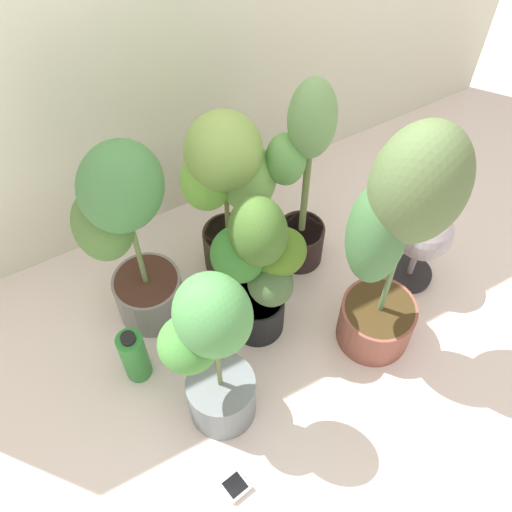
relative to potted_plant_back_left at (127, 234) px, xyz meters
name	(u,v)px	position (x,y,z in m)	size (l,w,h in m)	color
ground_plane	(285,356)	(0.37, -0.43, -0.49)	(8.00, 8.00, 0.00)	silver
potted_plant_back_left	(127,234)	(0.00, 0.00, 0.00)	(0.38, 0.35, 0.87)	gray
potted_plant_front_right	(396,239)	(0.68, -0.50, 0.12)	(0.37, 0.29, 1.06)	brown
potted_plant_back_center	(228,183)	(0.40, 0.05, -0.01)	(0.39, 0.35, 0.78)	#32281C
potted_plant_back_right	(302,178)	(0.63, -0.06, -0.02)	(0.25, 0.21, 0.91)	black
potted_plant_front_left	(213,357)	(0.06, -0.49, -0.08)	(0.31, 0.28, 0.80)	slate
potted_plant_center	(259,267)	(0.34, -0.27, -0.09)	(0.35, 0.31, 0.71)	black
hygrometer_box	(235,486)	(-0.01, -0.76, -0.48)	(0.09, 0.09, 0.03)	white
floor_fan	(423,236)	(0.99, -0.36, -0.23)	(0.29, 0.29, 0.39)	black
nutrient_bottle	(134,356)	(-0.13, -0.22, -0.37)	(0.09, 0.09, 0.27)	#2F8D37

